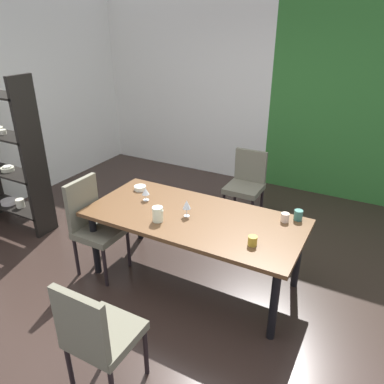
# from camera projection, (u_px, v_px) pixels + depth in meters

# --- Properties ---
(ground_plane) EXTENTS (5.90, 5.81, 0.02)m
(ground_plane) POSITION_uv_depth(u_px,v_px,m) (169.00, 275.00, 3.96)
(ground_plane) COLOR #2F221E
(back_panel_interior) EXTENTS (3.04, 0.10, 2.88)m
(back_panel_interior) POSITION_uv_depth(u_px,v_px,m) (183.00, 85.00, 6.23)
(back_panel_interior) COLOR silver
(back_panel_interior) RESTS_ON ground_plane
(garden_window_panel) EXTENTS (2.86, 0.10, 2.88)m
(garden_window_panel) POSITION_uv_depth(u_px,v_px,m) (376.00, 102.00, 4.96)
(garden_window_panel) COLOR #2F6E2C
(garden_window_panel) RESTS_ON ground_plane
(dining_table) EXTENTS (2.09, 0.97, 0.74)m
(dining_table) POSITION_uv_depth(u_px,v_px,m) (194.00, 223.00, 3.61)
(dining_table) COLOR brown
(dining_table) RESTS_ON ground_plane
(chair_head_near) EXTENTS (0.44, 0.44, 0.97)m
(chair_head_near) POSITION_uv_depth(u_px,v_px,m) (97.00, 334.00, 2.50)
(chair_head_near) COLOR #646251
(chair_head_near) RESTS_ON ground_plane
(chair_head_far) EXTENTS (0.44, 0.45, 0.93)m
(chair_head_far) POSITION_uv_depth(u_px,v_px,m) (246.00, 182.00, 4.82)
(chair_head_far) COLOR #646251
(chair_head_far) RESTS_ON ground_plane
(chair_left_near) EXTENTS (0.45, 0.44, 1.02)m
(chair_left_near) POSITION_uv_depth(u_px,v_px,m) (93.00, 222.00, 3.82)
(chair_left_near) COLOR #646251
(chair_left_near) RESTS_ON ground_plane
(display_shelf) EXTENTS (1.03, 0.31, 1.92)m
(display_shelf) POSITION_uv_depth(u_px,v_px,m) (5.00, 154.00, 4.53)
(display_shelf) COLOR black
(display_shelf) RESTS_ON ground_plane
(wine_glass_left) EXTENTS (0.08, 0.08, 0.14)m
(wine_glass_left) POSITION_uv_depth(u_px,v_px,m) (146.00, 192.00, 3.86)
(wine_glass_left) COLOR silver
(wine_glass_left) RESTS_ON dining_table
(wine_glass_west) EXTENTS (0.08, 0.08, 0.17)m
(wine_glass_west) POSITION_uv_depth(u_px,v_px,m) (187.00, 205.00, 3.53)
(wine_glass_west) COLOR silver
(wine_glass_west) RESTS_ON dining_table
(serving_bowl_center) EXTENTS (0.13, 0.13, 0.05)m
(serving_bowl_center) POSITION_uv_depth(u_px,v_px,m) (140.00, 188.00, 4.12)
(serving_bowl_center) COLOR white
(serving_bowl_center) RESTS_ON dining_table
(cup_rear) EXTENTS (0.08, 0.08, 0.08)m
(cup_rear) POSITION_uv_depth(u_px,v_px,m) (253.00, 241.00, 3.11)
(cup_rear) COLOR #AD8E2A
(cup_rear) RESTS_ON dining_table
(cup_near_window) EXTENTS (0.08, 0.08, 0.10)m
(cup_near_window) POSITION_uv_depth(u_px,v_px,m) (298.00, 215.00, 3.50)
(cup_near_window) COLOR #366B60
(cup_near_window) RESTS_ON dining_table
(cup_north) EXTENTS (0.08, 0.08, 0.08)m
(cup_north) POSITION_uv_depth(u_px,v_px,m) (285.00, 217.00, 3.47)
(cup_north) COLOR beige
(cup_north) RESTS_ON dining_table
(pitcher_near_shelf) EXTENTS (0.11, 0.10, 0.14)m
(pitcher_near_shelf) POSITION_uv_depth(u_px,v_px,m) (158.00, 214.00, 3.47)
(pitcher_near_shelf) COLOR white
(pitcher_near_shelf) RESTS_ON dining_table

